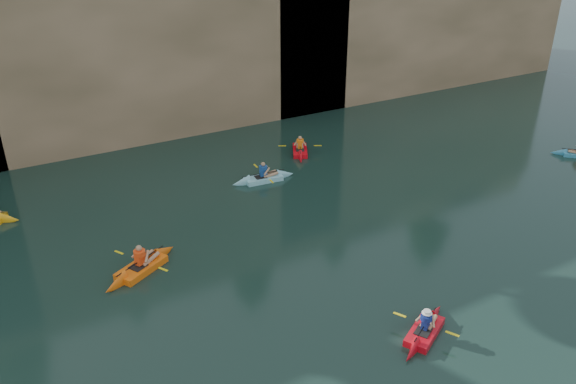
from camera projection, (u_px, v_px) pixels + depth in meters
cliff at (92, 16)px, 35.90m from camera, size 70.00×16.00×12.00m
cliff_slab_center at (160, 37)px, 31.18m from camera, size 24.00×2.40×11.40m
cliff_slab_east at (429, 21)px, 40.51m from camera, size 26.00×2.40×9.84m
sea_cave_center at (63, 128)px, 29.79m from camera, size 3.50×1.00×3.20m
sea_cave_east at (290, 81)px, 35.79m from camera, size 5.00×1.00×4.50m
main_kayaker at (424, 331)px, 17.37m from camera, size 3.04×2.05×1.14m
kayaker_orange at (141, 267)px, 20.52m from camera, size 3.43×2.40×1.33m
kayaker_red_far at (300, 150)px, 30.85m from camera, size 2.23×3.21×1.20m
kayaker_ltblue_mid at (263, 178)px, 27.53m from camera, size 3.30×2.43×1.24m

